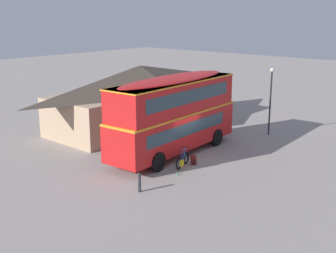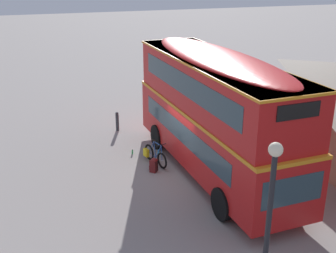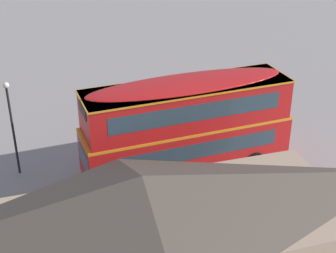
% 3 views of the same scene
% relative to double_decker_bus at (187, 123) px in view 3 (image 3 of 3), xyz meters
% --- Properties ---
extents(ground_plane, '(120.00, 120.00, 0.00)m').
position_rel_double_decker_bus_xyz_m(ground_plane, '(-0.28, -0.79, -2.64)').
color(ground_plane, gray).
extents(double_decker_bus, '(9.98, 3.06, 4.79)m').
position_rel_double_decker_bus_xyz_m(double_decker_bus, '(0.00, 0.00, 0.00)').
color(double_decker_bus, black).
rests_on(double_decker_bus, ground).
extents(touring_bicycle, '(1.64, 0.73, 1.03)m').
position_rel_double_decker_bus_xyz_m(touring_bicycle, '(-1.53, -1.93, -2.27)').
color(touring_bicycle, black).
rests_on(touring_bicycle, ground).
extents(backpack_on_ground, '(0.39, 0.38, 0.56)m').
position_rel_double_decker_bus_xyz_m(backpack_on_ground, '(-0.82, -2.17, -2.35)').
color(backpack_on_ground, maroon).
rests_on(backpack_on_ground, ground).
extents(water_bottle_green_metal, '(0.07, 0.07, 0.22)m').
position_rel_double_decker_bus_xyz_m(water_bottle_green_metal, '(-2.74, -2.58, -2.54)').
color(water_bottle_green_metal, green).
rests_on(water_bottle_green_metal, ground).
extents(pub_building, '(14.74, 5.95, 4.57)m').
position_rel_double_decker_bus_xyz_m(pub_building, '(3.83, 6.60, -0.30)').
color(pub_building, tan).
rests_on(pub_building, ground).
extents(street_lamp, '(0.28, 0.28, 4.73)m').
position_rel_double_decker_bus_xyz_m(street_lamp, '(7.74, -2.29, 0.27)').
color(street_lamp, black).
rests_on(street_lamp, ground).
extents(kerb_bollard, '(0.16, 0.16, 0.97)m').
position_rel_double_decker_bus_xyz_m(kerb_bollard, '(-5.68, -2.61, -2.14)').
color(kerb_bollard, '#333338').
rests_on(kerb_bollard, ground).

